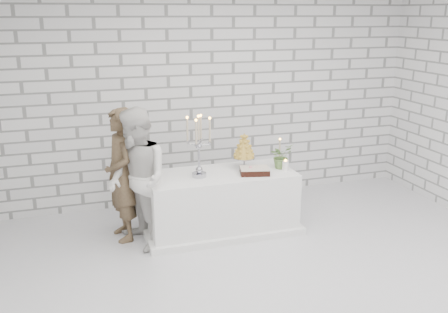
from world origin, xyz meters
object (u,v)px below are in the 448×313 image
at_px(candelabra, 199,146).
at_px(croquembouche, 244,151).
at_px(bride, 138,180).
at_px(groom, 121,175).
at_px(cake_table, 221,202).

distance_m(candelabra, croquembouche, 0.66).
xyz_separation_m(bride, croquembouche, (1.37, 0.25, 0.16)).
bearing_deg(candelabra, groom, 167.35).
bearing_deg(bride, cake_table, 82.63).
bearing_deg(cake_table, groom, 172.67).
distance_m(cake_table, groom, 1.26).
bearing_deg(bride, candelabra, 81.87).
xyz_separation_m(cake_table, candelabra, (-0.29, -0.05, 0.75)).
height_order(groom, candelabra, groom).
relative_size(cake_table, candelabra, 2.39).
relative_size(bride, croquembouche, 3.59).
distance_m(bride, candelabra, 0.81).
relative_size(groom, croquembouche, 3.50).
bearing_deg(candelabra, bride, -172.96).
height_order(cake_table, groom, groom).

